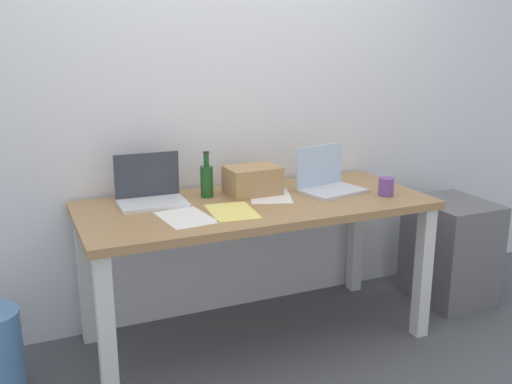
{
  "coord_description": "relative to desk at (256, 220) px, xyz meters",
  "views": [
    {
      "loc": [
        -1.12,
        -2.57,
        1.56
      ],
      "look_at": [
        0.0,
        0.0,
        0.81
      ],
      "focal_mm": 40.55,
      "sensor_mm": 36.0,
      "label": 1
    }
  ],
  "objects": [
    {
      "name": "paper_sheet_front_left",
      "position": [
        -0.41,
        -0.12,
        0.1
      ],
      "size": [
        0.24,
        0.32,
        0.0
      ],
      "primitive_type": "cube",
      "rotation": [
        0.0,
        0.0,
        0.11
      ],
      "color": "white",
      "rests_on": "desk"
    },
    {
      "name": "paper_sheet_near_back",
      "position": [
        0.11,
        0.07,
        0.1
      ],
      "size": [
        0.3,
        0.35,
        0.0
      ],
      "primitive_type": "cube",
      "rotation": [
        0.0,
        0.0,
        -0.34
      ],
      "color": "white",
      "rests_on": "desk"
    },
    {
      "name": "computer_mouse",
      "position": [
        0.5,
        0.24,
        0.12
      ],
      "size": [
        0.09,
        0.11,
        0.03
      ],
      "primitive_type": "ellipsoid",
      "rotation": [
        0.0,
        0.0,
        -0.35
      ],
      "color": "gold",
      "rests_on": "desk"
    },
    {
      "name": "laptop_right",
      "position": [
        0.44,
        0.03,
        0.15
      ],
      "size": [
        0.36,
        0.29,
        0.24
      ],
      "color": "silver",
      "rests_on": "desk"
    },
    {
      "name": "filing_cabinet",
      "position": [
        1.28,
        -0.02,
        -0.35
      ],
      "size": [
        0.4,
        0.48,
        0.62
      ],
      "primitive_type": "cube",
      "color": "slate",
      "rests_on": "ground"
    },
    {
      "name": "beer_bottle",
      "position": [
        -0.2,
        0.19,
        0.19
      ],
      "size": [
        0.07,
        0.07,
        0.24
      ],
      "color": "#1E5123",
      "rests_on": "desk"
    },
    {
      "name": "paper_yellow_folder",
      "position": [
        -0.17,
        -0.12,
        0.1
      ],
      "size": [
        0.24,
        0.32,
        0.0
      ],
      "primitive_type": "cube",
      "rotation": [
        0.0,
        0.0,
        -0.1
      ],
      "color": "#F4E06B",
      "rests_on": "desk"
    },
    {
      "name": "cardboard_box",
      "position": [
        0.04,
        0.14,
        0.17
      ],
      "size": [
        0.28,
        0.21,
        0.15
      ],
      "primitive_type": "cube",
      "rotation": [
        0.0,
        0.0,
        0.02
      ],
      "color": "tan",
      "rests_on": "desk"
    },
    {
      "name": "coffee_mug",
      "position": [
        0.67,
        -0.16,
        0.15
      ],
      "size": [
        0.08,
        0.08,
        0.09
      ],
      "primitive_type": "cylinder",
      "color": "#724799",
      "rests_on": "desk"
    },
    {
      "name": "laptop_left",
      "position": [
        -0.49,
        0.18,
        0.15
      ],
      "size": [
        0.33,
        0.24,
        0.24
      ],
      "color": "silver",
      "rests_on": "desk"
    },
    {
      "name": "ground_plane",
      "position": [
        0.0,
        0.0,
        -0.66
      ],
      "size": [
        8.0,
        8.0,
        0.0
      ],
      "primitive_type": "plane",
      "color": "#515459"
    },
    {
      "name": "desk",
      "position": [
        0.0,
        0.0,
        0.0
      ],
      "size": [
        1.77,
        0.76,
        0.76
      ],
      "color": "#A37A4C",
      "rests_on": "ground"
    },
    {
      "name": "back_wall",
      "position": [
        0.0,
        0.44,
        0.64
      ],
      "size": [
        5.2,
        0.08,
        2.6
      ],
      "primitive_type": "cube",
      "color": "white",
      "rests_on": "ground"
    }
  ]
}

